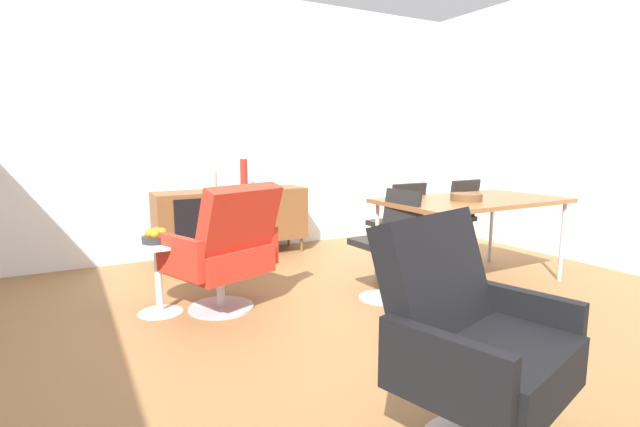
# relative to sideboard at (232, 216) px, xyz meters

# --- Properties ---
(ground_plane) EXTENTS (8.32, 8.32, 0.00)m
(ground_plane) POSITION_rel_sideboard_xyz_m (-0.09, -2.30, -0.44)
(ground_plane) COLOR olive
(wall_back) EXTENTS (6.80, 0.12, 2.80)m
(wall_back) POSITION_rel_sideboard_xyz_m (-0.09, 0.30, 0.96)
(wall_back) COLOR white
(wall_back) RESTS_ON ground_plane
(wall_right) EXTENTS (0.12, 5.60, 2.80)m
(wall_right) POSITION_rel_sideboard_xyz_m (3.11, -2.30, 0.96)
(wall_right) COLOR white
(wall_right) RESTS_ON ground_plane
(sideboard) EXTENTS (1.60, 0.45, 0.72)m
(sideboard) POSITION_rel_sideboard_xyz_m (0.00, 0.00, 0.00)
(sideboard) COLOR brown
(sideboard) RESTS_ON ground_plane
(vase_cobalt) EXTENTS (0.08, 0.08, 0.32)m
(vase_cobalt) POSITION_rel_sideboard_xyz_m (0.14, 0.00, 0.44)
(vase_cobalt) COLOR maroon
(vase_cobalt) RESTS_ON sideboard
(vase_sculptural_dark) EXTENTS (0.13, 0.13, 0.28)m
(vase_sculptural_dark) POSITION_rel_sideboard_xyz_m (-0.22, 0.00, 0.38)
(vase_sculptural_dark) COLOR beige
(vase_sculptural_dark) RESTS_ON sideboard
(dining_table) EXTENTS (1.60, 0.90, 0.74)m
(dining_table) POSITION_rel_sideboard_xyz_m (1.54, -1.87, 0.26)
(dining_table) COLOR brown
(dining_table) RESTS_ON ground_plane
(wooden_bowl_on_table) EXTENTS (0.26, 0.26, 0.06)m
(wooden_bowl_on_table) POSITION_rel_sideboard_xyz_m (1.39, -1.95, 0.33)
(wooden_bowl_on_table) COLOR brown
(wooden_bowl_on_table) RESTS_ON dining_table
(dining_chair_back_left) EXTENTS (0.41, 0.43, 0.86)m
(dining_chair_back_left) POSITION_rel_sideboard_xyz_m (1.19, -1.32, 0.03)
(dining_chair_back_left) COLOR black
(dining_chair_back_left) RESTS_ON ground_plane
(dining_chair_back_right) EXTENTS (0.43, 0.45, 0.86)m
(dining_chair_back_right) POSITION_rel_sideboard_xyz_m (1.90, -1.32, 0.03)
(dining_chair_back_right) COLOR black
(dining_chair_back_right) RESTS_ON ground_plane
(dining_chair_near_window) EXTENTS (0.44, 0.42, 0.86)m
(dining_chair_near_window) POSITION_rel_sideboard_xyz_m (0.65, -1.87, 0.03)
(dining_chair_near_window) COLOR black
(dining_chair_near_window) RESTS_ON ground_plane
(lounge_chair_red) EXTENTS (0.85, 0.82, 0.95)m
(lounge_chair_red) POSITION_rel_sideboard_xyz_m (-0.57, -1.54, 0.03)
(lounge_chair_red) COLOR red
(lounge_chair_red) RESTS_ON ground_plane
(armchair_black_shell) EXTENTS (0.83, 0.79, 0.95)m
(armchair_black_shell) POSITION_rel_sideboard_xyz_m (-0.17, -3.49, 0.03)
(armchair_black_shell) COLOR black
(armchair_black_shell) RESTS_ON ground_plane
(side_table_round) EXTENTS (0.44, 0.44, 0.52)m
(side_table_round) POSITION_rel_sideboard_xyz_m (-1.00, -1.34, -0.12)
(side_table_round) COLOR white
(side_table_round) RESTS_ON ground_plane
(fruit_bowl) EXTENTS (0.20, 0.20, 0.11)m
(fruit_bowl) POSITION_rel_sideboard_xyz_m (-1.00, -1.34, 0.12)
(fruit_bowl) COLOR #262628
(fruit_bowl) RESTS_ON side_table_round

